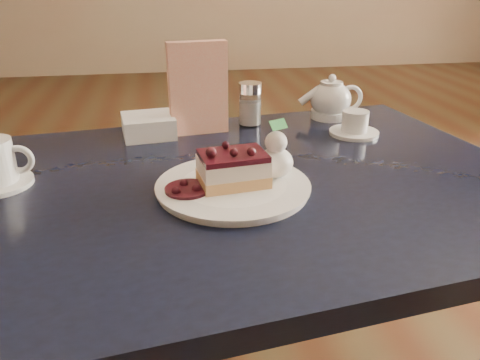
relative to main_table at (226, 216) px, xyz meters
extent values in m
cube|color=black|center=(0.00, 0.00, 0.05)|extent=(1.19, 0.87, 0.04)
cylinder|color=black|center=(0.45, 0.37, -0.29)|extent=(0.05, 0.05, 0.66)
cylinder|color=white|center=(0.01, -0.05, 0.08)|extent=(0.25, 0.25, 0.01)
cube|color=tan|center=(0.01, -0.05, 0.09)|extent=(0.12, 0.09, 0.02)
cube|color=#F0E0CE|center=(0.01, -0.05, 0.12)|extent=(0.12, 0.09, 0.03)
cube|color=black|center=(0.01, -0.05, 0.14)|extent=(0.12, 0.09, 0.01)
ellipsoid|color=white|center=(0.08, -0.03, 0.11)|extent=(0.06, 0.06, 0.05)
cylinder|color=black|center=(-0.07, -0.06, 0.09)|extent=(0.07, 0.07, 0.01)
torus|color=white|center=(-0.35, 0.04, 0.12)|extent=(0.05, 0.01, 0.05)
cylinder|color=white|center=(0.32, 0.20, 0.08)|extent=(0.11, 0.11, 0.01)
cylinder|color=white|center=(0.32, 0.20, 0.10)|extent=(0.06, 0.06, 0.05)
ellipsoid|color=white|center=(0.31, 0.34, 0.12)|extent=(0.10, 0.10, 0.09)
cylinder|color=white|center=(0.31, 0.34, 0.16)|extent=(0.06, 0.06, 0.01)
cylinder|color=white|center=(0.24, 0.34, 0.12)|extent=(0.06, 0.02, 0.05)
cube|color=white|center=(-0.02, 0.27, 0.17)|extent=(0.13, 0.04, 0.20)
cylinder|color=white|center=(0.10, 0.31, 0.11)|extent=(0.05, 0.05, 0.08)
cylinder|color=silver|center=(0.10, 0.31, 0.16)|extent=(0.06, 0.06, 0.02)
cube|color=white|center=(-0.14, 0.27, 0.10)|extent=(0.12, 0.12, 0.05)
camera|label=1|loc=(-0.10, -0.75, 0.41)|focal=35.00mm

